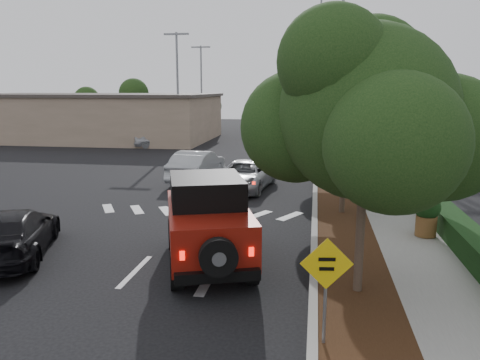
% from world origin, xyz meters
% --- Properties ---
extents(ground, '(120.00, 120.00, 0.00)m').
position_xyz_m(ground, '(0.00, 0.00, 0.00)').
color(ground, black).
rests_on(ground, ground).
extents(curb, '(0.20, 70.00, 0.15)m').
position_xyz_m(curb, '(4.60, 12.00, 0.07)').
color(curb, '#9E9B93').
rests_on(curb, ground).
extents(planting_strip, '(1.80, 70.00, 0.12)m').
position_xyz_m(planting_strip, '(5.60, 12.00, 0.06)').
color(planting_strip, black).
rests_on(planting_strip, ground).
extents(sidewalk, '(2.00, 70.00, 0.12)m').
position_xyz_m(sidewalk, '(7.50, 12.00, 0.06)').
color(sidewalk, gray).
rests_on(sidewalk, ground).
extents(hedge, '(0.80, 70.00, 0.80)m').
position_xyz_m(hedge, '(8.90, 12.00, 0.40)').
color(hedge, black).
rests_on(hedge, ground).
extents(commercial_building, '(22.00, 12.00, 4.00)m').
position_xyz_m(commercial_building, '(-16.00, 30.00, 2.00)').
color(commercial_building, '#85715C').
rests_on(commercial_building, ground).
extents(transmission_tower, '(7.00, 4.00, 28.00)m').
position_xyz_m(transmission_tower, '(6.00, 48.00, 0.00)').
color(transmission_tower, slate).
rests_on(transmission_tower, ground).
extents(street_tree_near, '(3.80, 3.80, 5.92)m').
position_xyz_m(street_tree_near, '(5.60, -0.50, 0.00)').
color(street_tree_near, black).
rests_on(street_tree_near, ground).
extents(street_tree_mid, '(3.20, 3.20, 5.32)m').
position_xyz_m(street_tree_mid, '(5.60, 6.50, 0.00)').
color(street_tree_mid, black).
rests_on(street_tree_mid, ground).
extents(street_tree_far, '(3.40, 3.40, 5.62)m').
position_xyz_m(street_tree_far, '(5.60, 13.00, 0.00)').
color(street_tree_far, black).
rests_on(street_tree_far, ground).
extents(light_pole_a, '(2.00, 0.22, 9.00)m').
position_xyz_m(light_pole_a, '(-6.50, 26.00, 0.00)').
color(light_pole_a, slate).
rests_on(light_pole_a, ground).
extents(light_pole_b, '(2.00, 0.22, 9.00)m').
position_xyz_m(light_pole_b, '(-7.50, 38.00, 0.00)').
color(light_pole_b, slate).
rests_on(light_pole_b, ground).
extents(red_jeep, '(3.28, 4.83, 2.37)m').
position_xyz_m(red_jeep, '(1.71, 0.99, 1.20)').
color(red_jeep, black).
rests_on(red_jeep, ground).
extents(silver_suv_ahead, '(2.83, 5.08, 1.34)m').
position_xyz_m(silver_suv_ahead, '(1.28, 10.40, 0.67)').
color(silver_suv_ahead, '#A2A4A9').
rests_on(silver_suv_ahead, ground).
extents(black_suv_oncoming, '(3.42, 5.05, 1.36)m').
position_xyz_m(black_suv_oncoming, '(-3.80, 0.54, 0.68)').
color(black_suv_oncoming, black).
rests_on(black_suv_oncoming, ground).
extents(silver_sedan_oncoming, '(2.03, 4.90, 1.58)m').
position_xyz_m(silver_sedan_oncoming, '(-1.40, 12.01, 0.79)').
color(silver_sedan_oncoming, '#9DA0A4').
rests_on(silver_sedan_oncoming, ground).
extents(parked_suv, '(4.13, 2.84, 1.31)m').
position_xyz_m(parked_suv, '(-7.91, 24.93, 0.65)').
color(parked_suv, '#ACAEB4').
rests_on(parked_suv, ground).
extents(speed_hump_sign, '(0.94, 0.15, 2.02)m').
position_xyz_m(speed_hump_sign, '(4.80, -2.95, 1.40)').
color(speed_hump_sign, slate).
rests_on(speed_hump_sign, ground).
extents(terracotta_planter, '(0.80, 0.80, 1.39)m').
position_xyz_m(terracotta_planter, '(8.05, 3.93, 0.94)').
color(terracotta_planter, brown).
rests_on(terracotta_planter, ground).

